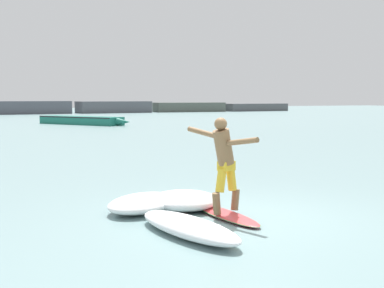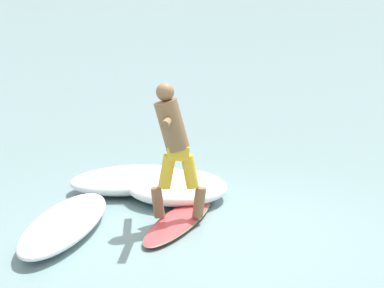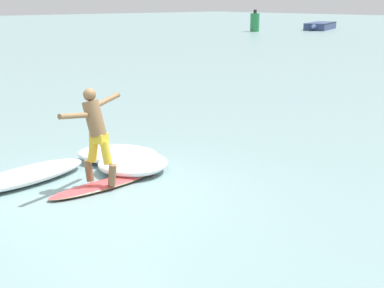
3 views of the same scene
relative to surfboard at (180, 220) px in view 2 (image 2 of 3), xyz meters
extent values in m
plane|color=#769798|center=(0.29, -0.12, -0.05)|extent=(200.00, 200.00, 0.00)
ellipsoid|color=#DE4649|center=(0.00, -0.04, 0.00)|extent=(0.48, 2.00, 0.10)
ellipsoid|color=#DE4649|center=(-0.01, 0.98, 0.00)|extent=(0.26, 0.28, 0.08)
ellipsoid|color=#339E56|center=(0.00, -0.04, 0.00)|extent=(0.50, 2.01, 0.04)
cone|color=black|center=(0.01, -0.86, -0.11)|extent=(0.05, 0.05, 0.14)
cone|color=black|center=(0.13, -0.71, -0.11)|extent=(0.05, 0.05, 0.14)
cone|color=black|center=(-0.12, -0.72, -0.11)|extent=(0.05, 0.05, 0.14)
cylinder|color=brown|center=(-0.23, -0.12, 0.23)|extent=(0.21, 0.18, 0.38)
cylinder|color=gold|center=(-0.13, -0.08, 0.61)|extent=(0.26, 0.21, 0.42)
cylinder|color=brown|center=(0.23, 0.05, 0.23)|extent=(0.21, 0.18, 0.38)
cylinder|color=gold|center=(0.13, 0.01, 0.61)|extent=(0.26, 0.21, 0.42)
cube|color=gold|center=(0.00, -0.04, 0.85)|extent=(0.31, 0.28, 0.16)
cylinder|color=brown|center=(-0.07, -0.06, 1.18)|extent=(0.49, 0.41, 0.65)
sphere|color=brown|center=(-0.14, -0.09, 1.57)|extent=(0.21, 0.21, 0.21)
cylinder|color=brown|center=(0.03, -0.51, 1.30)|extent=(0.30, 0.63, 0.20)
cylinder|color=brown|center=(-0.27, 0.35, 1.41)|extent=(0.30, 0.63, 0.19)
ellipsoid|color=white|center=(-1.11, -0.85, 0.09)|extent=(1.04, 2.43, 0.27)
ellipsoid|color=white|center=(-0.36, 0.90, 0.12)|extent=(1.78, 1.78, 0.33)
ellipsoid|color=white|center=(-1.09, 1.06, 0.11)|extent=(1.96, 1.84, 0.31)
camera|label=1|loc=(-4.50, -7.89, 2.01)|focal=50.00mm
camera|label=2|loc=(3.63, -9.75, 3.47)|focal=85.00mm
camera|label=3|loc=(7.49, -4.68, 3.09)|focal=50.00mm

